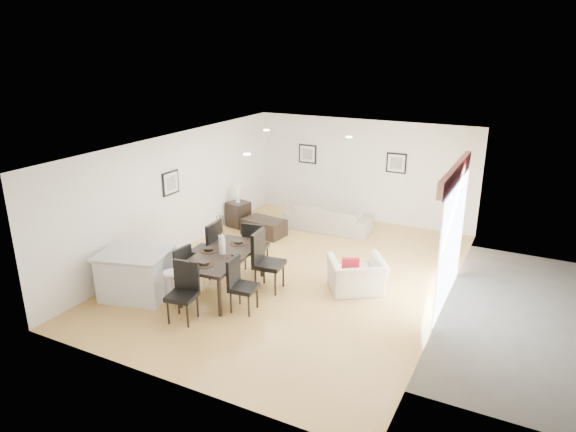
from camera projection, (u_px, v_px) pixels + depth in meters
The scene contains 26 objects.
ground at pixel (296, 274), 10.64m from camera, with size 8.00×8.00×0.00m, color tan.
wall_back at pixel (363, 170), 13.59m from camera, with size 6.00×0.04×2.70m, color white.
wall_front at pixel (164, 297), 6.84m from camera, with size 6.00×0.04×2.70m, color white.
wall_left at pixel (176, 194), 11.50m from camera, with size 0.04×8.00×2.70m, color white.
wall_right at pixel (451, 237), 8.92m from camera, with size 0.04×8.00×2.70m, color white.
ceiling at pixel (297, 146), 9.78m from camera, with size 6.00×8.00×0.02m, color white.
sofa at pixel (328, 218), 13.11m from camera, with size 2.19×0.86×0.64m, color #A39B84.
armchair at pixel (356, 275), 9.82m from camera, with size 1.02×0.90×0.67m, color beige.
dining_table at pixel (223, 257), 9.71m from camera, with size 1.10×1.95×0.78m.
dining_chair_wnear at pixel (179, 268), 9.65m from camera, with size 0.49×0.49×0.98m.
dining_chair_wfar at pixel (209, 246), 10.41m from camera, with size 0.55×0.55×1.16m.
dining_chair_enear at pixel (239, 281), 9.07m from camera, with size 0.49×0.49×0.99m.
dining_chair_efar at pixel (264, 257), 9.84m from camera, with size 0.58×0.58×1.17m.
dining_chair_head at pixel (184, 288), 8.78m from camera, with size 0.54×0.54×1.04m.
dining_chair_foot at pixel (255, 243), 10.73m from camera, with size 0.55×0.55×1.05m.
vase at pixel (222, 238), 9.59m from camera, with size 0.99×1.51×0.77m.
coffee_table at pixel (264, 227), 12.76m from camera, with size 1.03×0.62×0.41m, color black.
side_table at pixel (238, 214), 13.37m from camera, with size 0.48×0.48×0.65m, color black.
table_lamp at pixel (238, 191), 13.17m from camera, with size 0.24×0.24×0.46m.
cushion at pixel (350, 266), 9.72m from camera, with size 0.33×0.10×0.33m, color maroon.
kitchen_island at pixel (135, 274), 9.60m from camera, with size 1.48×1.28×0.89m.
bar_stool at pixel (172, 277), 9.18m from camera, with size 0.31×0.31×0.69m.
framed_print_back_left at pixel (308, 154), 14.15m from camera, with size 0.52×0.04×0.52m.
framed_print_back_right at pixel (396, 163), 13.08m from camera, with size 0.52×0.04×0.52m.
framed_print_left_wall at pixel (171, 183), 11.22m from camera, with size 0.04×0.52×0.52m.
sliding_door at pixel (453, 215), 9.09m from camera, with size 0.12×2.70×2.57m.
Camera 1 is at (4.25, -8.71, 4.56)m, focal length 32.00 mm.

